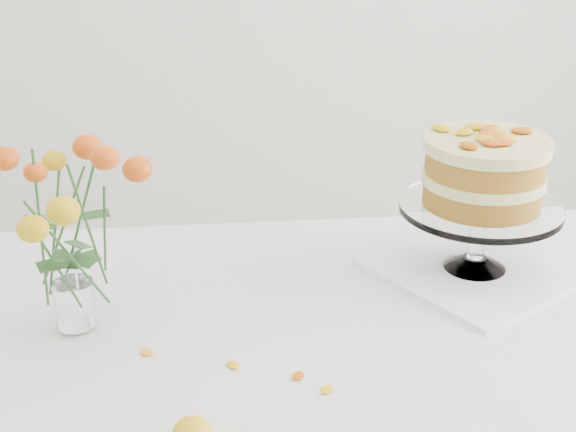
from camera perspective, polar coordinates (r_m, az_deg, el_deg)
table at (r=1.44m, az=0.89°, el=-10.81°), size 1.43×0.93×0.76m
napkin at (r=1.62m, az=13.08°, el=-3.73°), size 0.46×0.46×0.01m
cake_stand at (r=1.54m, az=13.72°, el=2.58°), size 0.31×0.31×0.28m
rose_vase at (r=1.36m, az=-15.64°, el=-0.16°), size 0.28×0.28×0.35m
stray_petal_a at (r=1.31m, az=-3.91°, el=-10.53°), size 0.03×0.02×0.00m
stray_petal_b at (r=1.28m, az=0.72°, el=-11.31°), size 0.03×0.02×0.00m
stray_petal_c at (r=1.25m, az=2.79°, el=-12.24°), size 0.03×0.02×0.00m
stray_petal_d at (r=1.35m, az=-10.01°, el=-9.54°), size 0.03×0.02×0.00m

